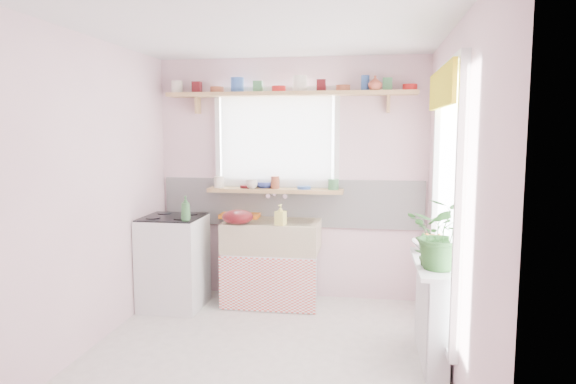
# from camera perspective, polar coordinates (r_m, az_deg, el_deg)

# --- Properties ---
(room) EXTENTS (3.20, 3.20, 3.20)m
(room) POSITION_cam_1_polar(r_m,az_deg,el_deg) (4.57, 7.17, 1.96)
(room) COLOR white
(room) RESTS_ON ground
(sink_unit) EXTENTS (0.95, 0.65, 1.11)m
(sink_unit) POSITION_cam_1_polar(r_m,az_deg,el_deg) (5.24, -1.79, -7.77)
(sink_unit) COLOR white
(sink_unit) RESTS_ON ground
(cooker) EXTENTS (0.58, 0.58, 0.93)m
(cooker) POSITION_cam_1_polar(r_m,az_deg,el_deg) (5.27, -12.59, -7.54)
(cooker) COLOR white
(cooker) RESTS_ON ground
(radiator_ledge) EXTENTS (0.22, 0.95, 0.78)m
(radiator_ledge) POSITION_cam_1_polar(r_m,az_deg,el_deg) (4.15, 15.71, -12.52)
(radiator_ledge) COLOR white
(radiator_ledge) RESTS_ON ground
(windowsill) EXTENTS (1.40, 0.22, 0.04)m
(windowsill) POSITION_cam_1_polar(r_m,az_deg,el_deg) (5.29, -1.44, 0.17)
(windowsill) COLOR tan
(windowsill) RESTS_ON room
(pine_shelf) EXTENTS (2.52, 0.24, 0.04)m
(pine_shelf) POSITION_cam_1_polar(r_m,az_deg,el_deg) (5.23, 0.15, 10.85)
(pine_shelf) COLOR tan
(pine_shelf) RESTS_ON room
(shelf_crockery) EXTENTS (2.47, 0.11, 0.12)m
(shelf_crockery) POSITION_cam_1_polar(r_m,az_deg,el_deg) (5.25, -0.32, 11.65)
(shelf_crockery) COLOR silver
(shelf_crockery) RESTS_ON pine_shelf
(sill_crockery) EXTENTS (1.35, 0.11, 0.12)m
(sill_crockery) POSITION_cam_1_polar(r_m,az_deg,el_deg) (5.28, -1.44, 1.00)
(sill_crockery) COLOR silver
(sill_crockery) RESTS_ON windowsill
(dish_tray) EXTENTS (0.42, 0.32, 0.04)m
(dish_tray) POSITION_cam_1_polar(r_m,az_deg,el_deg) (5.43, -5.29, -2.56)
(dish_tray) COLOR orange
(dish_tray) RESTS_ON sink_unit
(colander) EXTENTS (0.32, 0.32, 0.14)m
(colander) POSITION_cam_1_polar(r_m,az_deg,el_deg) (5.02, -5.61, -2.77)
(colander) COLOR maroon
(colander) RESTS_ON sink_unit
(jade_plant) EXTENTS (0.59, 0.56, 0.52)m
(jade_plant) POSITION_cam_1_polar(r_m,az_deg,el_deg) (3.79, 16.86, -4.43)
(jade_plant) COLOR #2E6227
(jade_plant) RESTS_ON radiator_ledge
(fruit_bowl) EXTENTS (0.35, 0.35, 0.08)m
(fruit_bowl) POSITION_cam_1_polar(r_m,az_deg,el_deg) (4.38, 15.77, -5.81)
(fruit_bowl) COLOR silver
(fruit_bowl) RESTS_ON radiator_ledge
(herb_pot) EXTENTS (0.14, 0.10, 0.24)m
(herb_pot) POSITION_cam_1_polar(r_m,az_deg,el_deg) (3.89, 14.85, -6.20)
(herb_pot) COLOR #2E5B24
(herb_pot) RESTS_ON radiator_ledge
(soap_bottle_sink) EXTENTS (0.11, 0.11, 0.20)m
(soap_bottle_sink) POSITION_cam_1_polar(r_m,az_deg,el_deg) (4.93, -0.83, -2.55)
(soap_bottle_sink) COLOR #FBF26F
(soap_bottle_sink) RESTS_ON sink_unit
(sill_cup) EXTENTS (0.13, 0.13, 0.09)m
(sill_cup) POSITION_cam_1_polar(r_m,az_deg,el_deg) (5.27, -4.03, 0.85)
(sill_cup) COLOR beige
(sill_cup) RESTS_ON windowsill
(sill_bowl) EXTENTS (0.24, 0.24, 0.06)m
(sill_bowl) POSITION_cam_1_polar(r_m,az_deg,el_deg) (5.37, -2.62, 0.82)
(sill_bowl) COLOR #3649AF
(sill_bowl) RESTS_ON windowsill
(shelf_vase) EXTENTS (0.15, 0.15, 0.14)m
(shelf_vase) POSITION_cam_1_polar(r_m,az_deg,el_deg) (5.12, 9.66, 11.85)
(shelf_vase) COLOR #B75038
(shelf_vase) RESTS_ON pine_shelf
(cooker_bottle) EXTENTS (0.10, 0.10, 0.24)m
(cooker_bottle) POSITION_cam_1_polar(r_m,az_deg,el_deg) (4.88, -11.31, -1.80)
(cooker_bottle) COLOR #38703C
(cooker_bottle) RESTS_ON cooker
(fruit) EXTENTS (0.20, 0.14, 0.10)m
(fruit) POSITION_cam_1_polar(r_m,az_deg,el_deg) (4.37, 15.86, -5.00)
(fruit) COLOR #F15914
(fruit) RESTS_ON fruit_bowl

